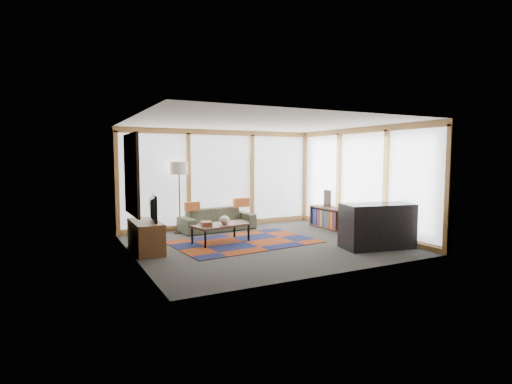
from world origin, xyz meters
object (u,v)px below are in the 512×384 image
floor_lamp (179,198)px  tv_console (146,237)px  television (150,208)px  bookshelf (342,221)px  sofa (217,220)px  bar_counter (377,226)px  coffee_table (221,233)px

floor_lamp → tv_console: bearing=-125.7°
television → bookshelf: bearing=-81.2°
floor_lamp → bookshelf: floor_lamp is taller
tv_console → bookshelf: bearing=-0.6°
sofa → bar_counter: size_ratio=1.33×
sofa → coffee_table: sofa is taller
sofa → television: (-2.03, -1.48, 0.60)m
sofa → floor_lamp: size_ratio=1.09×
sofa → bar_counter: bearing=-62.5°
coffee_table → floor_lamp: bearing=107.3°
tv_console → bar_counter: 4.72m
coffee_table → tv_console: size_ratio=1.00×
sofa → bar_counter: 4.02m
bookshelf → sofa: bearing=150.3°
coffee_table → bar_counter: size_ratio=0.84×
floor_lamp → sofa: bearing=-7.0°
sofa → television: television is taller
sofa → floor_lamp: 1.13m
bar_counter → floor_lamp: bearing=143.7°
bookshelf → floor_lamp: bearing=155.5°
floor_lamp → tv_console: 2.09m
floor_lamp → coffee_table: bearing=-72.7°
sofa → television: bearing=-149.8°
sofa → coffee_table: size_ratio=1.58×
bookshelf → tv_console: tv_console is taller
tv_console → television: 0.58m
floor_lamp → tv_console: floor_lamp is taller
floor_lamp → coffee_table: 1.73m
coffee_table → bar_counter: bearing=-35.9°
tv_console → bar_counter: bar_counter is taller
coffee_table → bar_counter: (2.69, -1.95, 0.26)m
tv_console → television: (0.10, 0.03, 0.57)m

